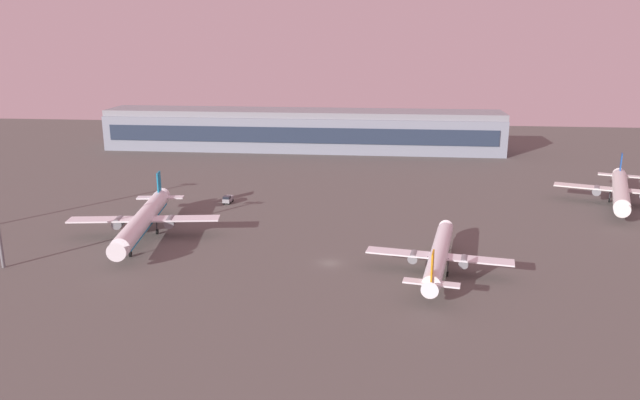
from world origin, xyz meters
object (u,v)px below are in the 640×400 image
at_px(airplane_far_stand, 439,255).
at_px(airplane_mid_apron, 144,219).
at_px(airplane_terminal_side, 620,190).
at_px(baggage_tractor, 228,199).

height_order(airplane_far_stand, airplane_mid_apron, airplane_mid_apron).
height_order(airplane_far_stand, airplane_terminal_side, airplane_terminal_side).
relative_size(airplane_far_stand, airplane_mid_apron, 0.82).
distance_m(airplane_far_stand, baggage_tractor, 71.62).
distance_m(airplane_mid_apron, baggage_tractor, 33.62).
xyz_separation_m(airplane_far_stand, airplane_terminal_side, (54.33, 55.57, 0.73)).
relative_size(airplane_mid_apron, airplane_terminal_side, 1.03).
relative_size(airplane_far_stand, airplane_terminal_side, 0.85).
bearing_deg(airplane_terminal_side, airplane_mid_apron, 37.19).
height_order(airplane_mid_apron, airplane_terminal_side, airplane_mid_apron).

